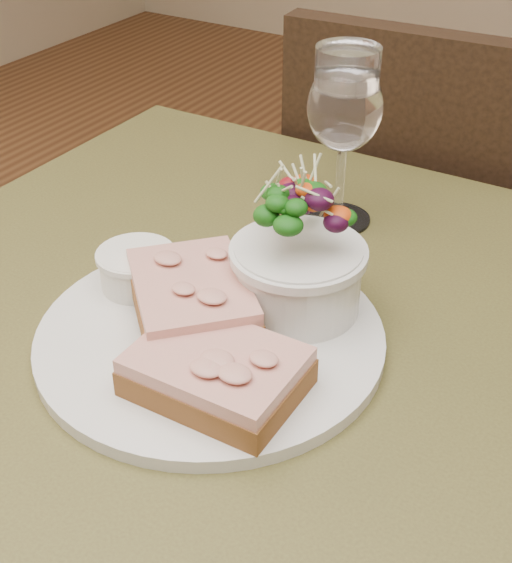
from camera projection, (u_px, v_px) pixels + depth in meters
The scene contains 9 objects.
cafe_table at pixel (250, 428), 0.73m from camera, with size 0.80×0.80×0.75m.
chair_far at pixel (433, 358), 1.37m from camera, with size 0.44×0.44×0.90m.
dinner_plate at pixel (210, 337), 0.67m from camera, with size 0.30×0.30×0.01m, color silver.
sandwich_front at pixel (217, 371), 0.60m from camera, with size 0.13×0.09×0.03m.
sandwich_back at pixel (192, 296), 0.66m from camera, with size 0.16×0.16×0.03m.
ramekin at pixel (137, 267), 0.71m from camera, with size 0.07×0.07×0.04m.
salad_bowl at pixel (299, 250), 0.66m from camera, with size 0.11×0.11×0.13m.
garnish at pixel (210, 254), 0.75m from camera, with size 0.05×0.04×0.02m.
wine_glass at pixel (345, 112), 0.78m from camera, with size 0.08×0.08×0.18m.
Camera 1 is at (0.28, -0.45, 1.17)m, focal length 50.00 mm.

